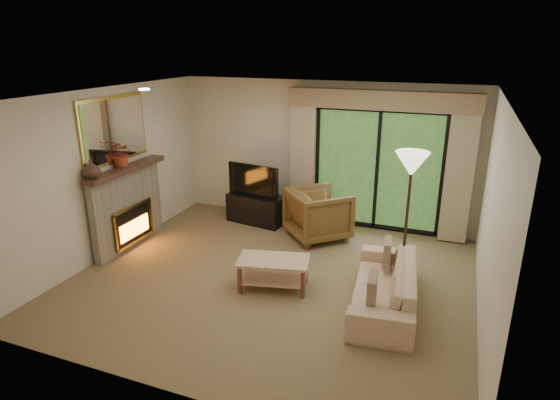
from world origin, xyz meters
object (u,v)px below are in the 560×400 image
at_px(sofa, 384,285).
at_px(coffee_table, 274,274).
at_px(media_console, 257,208).
at_px(armchair, 318,214).

xyz_separation_m(sofa, coffee_table, (-1.49, -0.11, -0.07)).
bearing_deg(media_console, armchair, -3.55).
height_order(media_console, coffee_table, media_console).
height_order(armchair, coffee_table, armchair).
height_order(armchair, sofa, armchair).
distance_m(media_console, armchair, 1.33).
distance_m(armchair, sofa, 2.30).
bearing_deg(armchair, coffee_table, 134.73).
bearing_deg(media_console, coffee_table, -51.72).
bearing_deg(media_console, sofa, -28.46).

